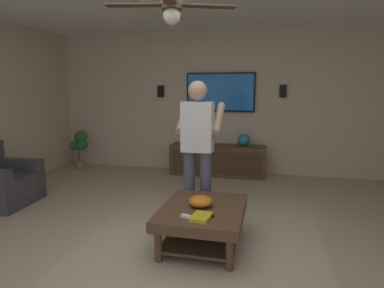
{
  "coord_description": "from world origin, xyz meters",
  "views": [
    {
      "loc": [
        -2.81,
        -0.74,
        1.54
      ],
      "look_at": [
        0.73,
        0.1,
        0.93
      ],
      "focal_mm": 30.58,
      "sensor_mm": 36.0,
      "label": 1
    }
  ],
  "objects_px": {
    "book": "(201,217)",
    "wall_speaker_right": "(161,91)",
    "tv": "(220,92)",
    "bowl": "(201,201)",
    "potted_plant_short": "(80,144)",
    "coffee_table": "(203,217)",
    "wall_speaker_left": "(283,91)",
    "remote_white": "(189,217)",
    "remote_black": "(207,214)",
    "media_console": "(217,160)",
    "person_standing": "(198,142)",
    "ceiling_fan": "(172,8)",
    "vase_round": "(244,140)"
  },
  "relations": [
    {
      "from": "book",
      "to": "wall_speaker_right",
      "type": "height_order",
      "value": "wall_speaker_right"
    },
    {
      "from": "tv",
      "to": "bowl",
      "type": "relative_size",
      "value": 5.28
    },
    {
      "from": "potted_plant_short",
      "to": "book",
      "type": "height_order",
      "value": "potted_plant_short"
    },
    {
      "from": "coffee_table",
      "to": "wall_speaker_left",
      "type": "distance_m",
      "value": 3.33
    },
    {
      "from": "remote_white",
      "to": "remote_black",
      "type": "height_order",
      "value": "same"
    },
    {
      "from": "media_console",
      "to": "bowl",
      "type": "bearing_deg",
      "value": 5.51
    },
    {
      "from": "wall_speaker_right",
      "to": "bowl",
      "type": "bearing_deg",
      "value": -154.65
    },
    {
      "from": "media_console",
      "to": "remote_white",
      "type": "relative_size",
      "value": 11.33
    },
    {
      "from": "media_console",
      "to": "wall_speaker_right",
      "type": "height_order",
      "value": "wall_speaker_right"
    },
    {
      "from": "media_console",
      "to": "person_standing",
      "type": "bearing_deg",
      "value": 2.2
    },
    {
      "from": "remote_black",
      "to": "ceiling_fan",
      "type": "distance_m",
      "value": 1.91
    },
    {
      "from": "tv",
      "to": "bowl",
      "type": "xyz_separation_m",
      "value": [
        -2.97,
        -0.26,
        -1.04
      ]
    },
    {
      "from": "vase_round",
      "to": "wall_speaker_right",
      "type": "height_order",
      "value": "wall_speaker_right"
    },
    {
      "from": "bowl",
      "to": "wall_speaker_left",
      "type": "distance_m",
      "value": 3.27
    },
    {
      "from": "coffee_table",
      "to": "vase_round",
      "type": "xyz_separation_m",
      "value": [
        2.79,
        -0.17,
        0.36
      ]
    },
    {
      "from": "coffee_table",
      "to": "media_console",
      "type": "height_order",
      "value": "media_console"
    },
    {
      "from": "media_console",
      "to": "wall_speaker_right",
      "type": "bearing_deg",
      "value": -102.46
    },
    {
      "from": "person_standing",
      "to": "media_console",
      "type": "bearing_deg",
      "value": 2.4
    },
    {
      "from": "person_standing",
      "to": "remote_black",
      "type": "height_order",
      "value": "person_standing"
    },
    {
      "from": "book",
      "to": "wall_speaker_right",
      "type": "xyz_separation_m",
      "value": [
        3.29,
        1.48,
        1.09
      ]
    },
    {
      "from": "media_console",
      "to": "potted_plant_short",
      "type": "height_order",
      "value": "potted_plant_short"
    },
    {
      "from": "vase_round",
      "to": "wall_speaker_left",
      "type": "relative_size",
      "value": 1.0
    },
    {
      "from": "wall_speaker_left",
      "to": "wall_speaker_right",
      "type": "height_order",
      "value": "wall_speaker_left"
    },
    {
      "from": "bowl",
      "to": "wall_speaker_right",
      "type": "distance_m",
      "value": 3.46
    },
    {
      "from": "coffee_table",
      "to": "tv",
      "type": "distance_m",
      "value": 3.22
    },
    {
      "from": "coffee_table",
      "to": "remote_white",
      "type": "relative_size",
      "value": 6.67
    },
    {
      "from": "vase_round",
      "to": "media_console",
      "type": "bearing_deg",
      "value": 96.43
    },
    {
      "from": "media_console",
      "to": "tv",
      "type": "relative_size",
      "value": 1.36
    },
    {
      "from": "vase_round",
      "to": "ceiling_fan",
      "type": "distance_m",
      "value": 3.25
    },
    {
      "from": "coffee_table",
      "to": "bowl",
      "type": "height_order",
      "value": "bowl"
    },
    {
      "from": "media_console",
      "to": "tv",
      "type": "bearing_deg",
      "value": -180.0
    },
    {
      "from": "tv",
      "to": "ceiling_fan",
      "type": "relative_size",
      "value": 1.04
    },
    {
      "from": "vase_round",
      "to": "wall_speaker_right",
      "type": "relative_size",
      "value": 1.0
    },
    {
      "from": "bowl",
      "to": "vase_round",
      "type": "relative_size",
      "value": 1.08
    },
    {
      "from": "coffee_table",
      "to": "remote_white",
      "type": "height_order",
      "value": "remote_white"
    },
    {
      "from": "coffee_table",
      "to": "remote_black",
      "type": "bearing_deg",
      "value": -157.53
    },
    {
      "from": "bowl",
      "to": "remote_black",
      "type": "bearing_deg",
      "value": -153.66
    },
    {
      "from": "remote_white",
      "to": "vase_round",
      "type": "height_order",
      "value": "vase_round"
    },
    {
      "from": "bowl",
      "to": "remote_white",
      "type": "height_order",
      "value": "bowl"
    },
    {
      "from": "book",
      "to": "wall_speaker_left",
      "type": "distance_m",
      "value": 3.55
    },
    {
      "from": "remote_white",
      "to": "ceiling_fan",
      "type": "bearing_deg",
      "value": 143.64
    },
    {
      "from": "person_standing",
      "to": "potted_plant_short",
      "type": "relative_size",
      "value": 2.16
    },
    {
      "from": "person_standing",
      "to": "book",
      "type": "distance_m",
      "value": 1.16
    },
    {
      "from": "wall_speaker_left",
      "to": "ceiling_fan",
      "type": "relative_size",
      "value": 0.18
    },
    {
      "from": "wall_speaker_right",
      "to": "ceiling_fan",
      "type": "height_order",
      "value": "ceiling_fan"
    },
    {
      "from": "tv",
      "to": "wall_speaker_right",
      "type": "xyz_separation_m",
      "value": [
        0.01,
        1.15,
        0.02
      ]
    },
    {
      "from": "wall_speaker_left",
      "to": "remote_white",
      "type": "bearing_deg",
      "value": 165.04
    },
    {
      "from": "wall_speaker_left",
      "to": "wall_speaker_right",
      "type": "distance_m",
      "value": 2.25
    },
    {
      "from": "media_console",
      "to": "wall_speaker_left",
      "type": "distance_m",
      "value": 1.67
    },
    {
      "from": "vase_round",
      "to": "bowl",
      "type": "bearing_deg",
      "value": 175.98
    }
  ]
}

